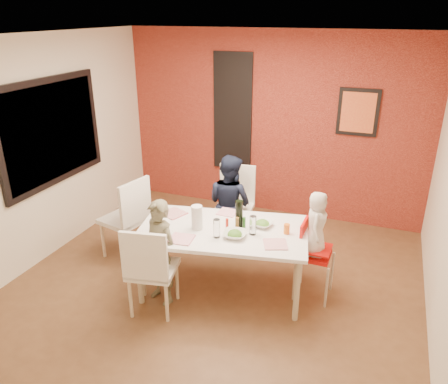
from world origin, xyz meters
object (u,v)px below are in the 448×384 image
at_px(toddler, 316,224).
at_px(high_chair, 312,252).
at_px(chair_left, 129,215).
at_px(chair_near, 150,267).
at_px(child_far, 230,203).
at_px(chair_far, 235,200).
at_px(paper_towel_roll, 197,218).
at_px(child_near, 160,253).
at_px(dining_table, 223,234).
at_px(wine_bottle, 239,214).

bearing_deg(toddler, high_chair, 83.66).
bearing_deg(chair_left, chair_near, 54.48).
bearing_deg(child_far, chair_left, 52.91).
xyz_separation_m(chair_far, paper_towel_roll, (0.00, -1.23, 0.30)).
relative_size(chair_left, toddler, 1.50).
relative_size(chair_left, child_near, 0.91).
xyz_separation_m(dining_table, child_far, (-0.25, 0.89, -0.04)).
bearing_deg(chair_far, paper_towel_roll, -97.06).
bearing_deg(dining_table, chair_far, 103.08).
bearing_deg(high_chair, chair_far, 54.21).
distance_m(toddler, paper_towel_roll, 1.26).
distance_m(chair_near, paper_towel_roll, 0.72).
xyz_separation_m(chair_far, wine_bottle, (0.41, -1.03, 0.32)).
height_order(dining_table, chair_far, chair_far).
distance_m(dining_table, chair_left, 1.35).
bearing_deg(high_chair, chair_near, 123.64).
xyz_separation_m(dining_table, chair_near, (-0.52, -0.68, -0.12)).
xyz_separation_m(chair_near, high_chair, (1.45, 0.92, -0.03)).
bearing_deg(toddler, paper_towel_roll, 101.24).
bearing_deg(wine_bottle, high_chair, 9.48).
height_order(child_near, child_far, child_far).
height_order(chair_near, wine_bottle, wine_bottle).
relative_size(chair_far, child_far, 0.81).
relative_size(dining_table, paper_towel_roll, 7.35).
bearing_deg(child_far, dining_table, 126.96).
bearing_deg(chair_far, toddler, -43.69).
distance_m(high_chair, paper_towel_roll, 1.29).
distance_m(chair_near, child_far, 1.59).
height_order(chair_far, chair_left, chair_left).
height_order(chair_left, paper_towel_roll, chair_left).
xyz_separation_m(chair_near, wine_bottle, (0.66, 0.79, 0.34)).
bearing_deg(chair_far, chair_left, -146.30).
distance_m(chair_far, high_chair, 1.49).
relative_size(chair_near, paper_towel_roll, 3.76).
distance_m(chair_far, child_far, 0.26).
bearing_deg(dining_table, paper_towel_roll, -160.51).
distance_m(chair_near, chair_left, 1.21).
distance_m(chair_near, high_chair, 1.72).
relative_size(chair_near, toddler, 1.42).
relative_size(child_near, toddler, 1.65).
bearing_deg(paper_towel_roll, chair_far, 90.11).
height_order(child_near, wine_bottle, child_near).
xyz_separation_m(dining_table, high_chair, (0.93, 0.24, -0.15)).
bearing_deg(paper_towel_roll, chair_near, -113.74).
distance_m(chair_near, child_near, 0.25).
bearing_deg(child_near, paper_towel_roll, 70.29).
height_order(dining_table, chair_left, chair_left).
xyz_separation_m(child_near, child_far, (0.29, 1.32, 0.06)).
relative_size(high_chair, child_far, 0.69).
height_order(dining_table, paper_towel_roll, paper_towel_roll).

